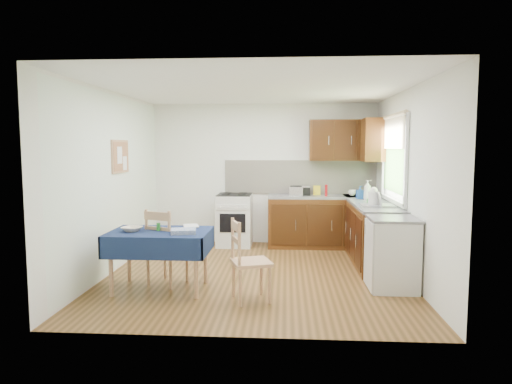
# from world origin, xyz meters

# --- Properties ---
(floor) EXTENTS (4.20, 4.20, 0.00)m
(floor) POSITION_xyz_m (0.00, 0.00, 0.00)
(floor) COLOR #4E3414
(floor) RESTS_ON ground
(ceiling) EXTENTS (4.00, 4.20, 0.02)m
(ceiling) POSITION_xyz_m (0.00, 0.00, 2.50)
(ceiling) COLOR white
(ceiling) RESTS_ON wall_back
(wall_back) EXTENTS (4.00, 0.02, 2.50)m
(wall_back) POSITION_xyz_m (0.00, 2.10, 1.25)
(wall_back) COLOR white
(wall_back) RESTS_ON ground
(wall_front) EXTENTS (4.00, 0.02, 2.50)m
(wall_front) POSITION_xyz_m (0.00, -2.10, 1.25)
(wall_front) COLOR white
(wall_front) RESTS_ON ground
(wall_left) EXTENTS (0.02, 4.20, 2.50)m
(wall_left) POSITION_xyz_m (-2.00, 0.00, 1.25)
(wall_left) COLOR white
(wall_left) RESTS_ON ground
(wall_right) EXTENTS (0.02, 4.20, 2.50)m
(wall_right) POSITION_xyz_m (2.00, 0.00, 1.25)
(wall_right) COLOR white
(wall_right) RESTS_ON ground
(base_cabinets) EXTENTS (1.90, 2.30, 0.86)m
(base_cabinets) POSITION_xyz_m (1.36, 1.26, 0.43)
(base_cabinets) COLOR #381A09
(base_cabinets) RESTS_ON ground
(worktop_back) EXTENTS (1.90, 0.60, 0.04)m
(worktop_back) POSITION_xyz_m (1.05, 1.80, 0.88)
(worktop_back) COLOR slate
(worktop_back) RESTS_ON base_cabinets
(worktop_right) EXTENTS (0.60, 1.70, 0.04)m
(worktop_right) POSITION_xyz_m (1.70, 0.65, 0.88)
(worktop_right) COLOR slate
(worktop_right) RESTS_ON base_cabinets
(worktop_corner) EXTENTS (0.60, 0.60, 0.04)m
(worktop_corner) POSITION_xyz_m (1.70, 1.80, 0.88)
(worktop_corner) COLOR slate
(worktop_corner) RESTS_ON base_cabinets
(splashback) EXTENTS (2.70, 0.02, 0.60)m
(splashback) POSITION_xyz_m (0.65, 2.08, 1.20)
(splashback) COLOR silver
(splashback) RESTS_ON wall_back
(upper_cabinets) EXTENTS (1.20, 0.85, 0.70)m
(upper_cabinets) POSITION_xyz_m (1.52, 1.80, 1.85)
(upper_cabinets) COLOR #381A09
(upper_cabinets) RESTS_ON wall_back
(stove) EXTENTS (0.60, 0.61, 0.92)m
(stove) POSITION_xyz_m (-0.50, 1.80, 0.46)
(stove) COLOR silver
(stove) RESTS_ON ground
(window) EXTENTS (0.04, 1.48, 1.26)m
(window) POSITION_xyz_m (1.97, 0.70, 1.65)
(window) COLOR #335824
(window) RESTS_ON wall_right
(fridge) EXTENTS (0.58, 0.60, 0.89)m
(fridge) POSITION_xyz_m (1.70, -0.55, 0.44)
(fridge) COLOR silver
(fridge) RESTS_ON ground
(corkboard) EXTENTS (0.04, 0.62, 0.47)m
(corkboard) POSITION_xyz_m (-1.97, 0.30, 1.60)
(corkboard) COLOR #A37251
(corkboard) RESTS_ON wall_left
(dining_table) EXTENTS (1.20, 0.81, 0.72)m
(dining_table) POSITION_xyz_m (-1.12, -0.75, 0.62)
(dining_table) COLOR #111C44
(dining_table) RESTS_ON ground
(chair_far) EXTENTS (0.56, 0.56, 0.97)m
(chair_far) POSITION_xyz_m (-1.11, -0.58, 0.51)
(chair_far) COLOR #A37251
(chair_far) RESTS_ON ground
(chair_near) EXTENTS (0.52, 0.52, 0.93)m
(chair_near) POSITION_xyz_m (-0.03, -1.10, 0.49)
(chair_near) COLOR #A37251
(chair_near) RESTS_ON ground
(toaster) EXTENTS (0.23, 0.14, 0.18)m
(toaster) POSITION_xyz_m (0.57, 1.70, 0.98)
(toaster) COLOR silver
(toaster) RESTS_ON worktop_back
(sandwich_press) EXTENTS (0.29, 0.25, 0.17)m
(sandwich_press) POSITION_xyz_m (0.67, 1.85, 0.98)
(sandwich_press) COLOR black
(sandwich_press) RESTS_ON worktop_back
(sauce_bottle) EXTENTS (0.04, 0.04, 0.20)m
(sauce_bottle) POSITION_xyz_m (1.08, 1.68, 1.00)
(sauce_bottle) COLOR #B20E14
(sauce_bottle) RESTS_ON worktop_back
(yellow_packet) EXTENTS (0.12, 0.08, 0.16)m
(yellow_packet) POSITION_xyz_m (0.94, 1.90, 0.98)
(yellow_packet) COLOR yellow
(yellow_packet) RESTS_ON worktop_back
(dish_rack) EXTENTS (0.46, 0.35, 0.22)m
(dish_rack) POSITION_xyz_m (1.70, 0.41, 0.92)
(dish_rack) COLOR gray
(dish_rack) RESTS_ON worktop_right
(kettle) EXTENTS (0.16, 0.16, 0.27)m
(kettle) POSITION_xyz_m (1.65, 0.43, 1.02)
(kettle) COLOR silver
(kettle) RESTS_ON worktop_right
(cup) EXTENTS (0.15, 0.15, 0.10)m
(cup) POSITION_xyz_m (1.54, 1.76, 0.95)
(cup) COLOR white
(cup) RESTS_ON worktop_back
(soap_bottle_a) EXTENTS (0.17, 0.17, 0.31)m
(soap_bottle_a) POSITION_xyz_m (1.69, 1.19, 1.06)
(soap_bottle_a) COLOR silver
(soap_bottle_a) RESTS_ON worktop_right
(soap_bottle_b) EXTENTS (0.12, 0.12, 0.21)m
(soap_bottle_b) POSITION_xyz_m (1.59, 1.32, 1.00)
(soap_bottle_b) COLOR #1C4FA5
(soap_bottle_b) RESTS_ON worktop_right
(soap_bottle_c) EXTENTS (0.14, 0.14, 0.16)m
(soap_bottle_c) POSITION_xyz_m (1.64, 0.61, 0.98)
(soap_bottle_c) COLOR #23832B
(soap_bottle_c) RESTS_ON worktop_right
(plate_bowl) EXTENTS (0.28, 0.28, 0.06)m
(plate_bowl) POSITION_xyz_m (-1.45, -0.80, 0.75)
(plate_bowl) COLOR beige
(plate_bowl) RESTS_ON dining_table
(book) EXTENTS (0.25, 0.29, 0.02)m
(book) POSITION_xyz_m (-0.89, -0.47, 0.73)
(book) COLOR white
(book) RESTS_ON dining_table
(spice_jar) EXTENTS (0.05, 0.05, 0.09)m
(spice_jar) POSITION_xyz_m (-1.14, -0.73, 0.77)
(spice_jar) COLOR #268D2D
(spice_jar) RESTS_ON dining_table
(tea_towel) EXTENTS (0.33, 0.28, 0.05)m
(tea_towel) POSITION_xyz_m (-0.80, -0.88, 0.75)
(tea_towel) COLOR #26458D
(tea_towel) RESTS_ON dining_table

